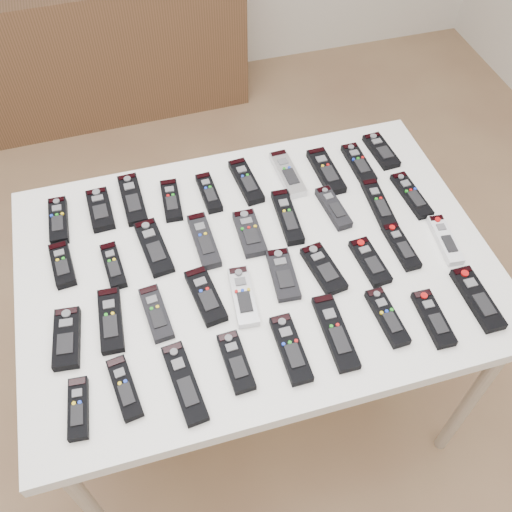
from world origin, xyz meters
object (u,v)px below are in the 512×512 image
object	(u,v)px
remote_8	(359,164)
remote_34	(335,332)
remote_16	(333,208)
remote_26	(370,262)
remote_23	(243,296)
remote_22	(206,296)
remote_24	(283,275)
remote_2	(132,199)
remote_20	(111,320)
remote_28	(445,240)
remote_18	(411,195)
remote_0	(59,221)
remote_3	(171,200)
remote_17	(379,204)
remote_33	(291,349)
remote_37	(477,299)
remote_1	(100,210)
remote_27	(401,246)
remote_5	(246,181)
remote_11	(113,266)
remote_12	(154,247)
remote_32	(236,362)
remote_4	(209,193)
remote_13	(204,241)
remote_25	(323,269)
remote_31	(185,383)
remote_6	(288,174)
remote_36	(433,318)
remote_7	(326,171)
sideboard	(104,49)
remote_19	(67,338)
remote_21	(156,313)
remote_10	(62,265)
remote_30	(125,388)
remote_15	(287,217)
remote_35	(387,317)

from	to	relation	value
remote_8	remote_34	world-z (taller)	same
remote_16	remote_26	xyz separation A→B (m)	(0.02, -0.21, -0.00)
remote_23	remote_26	bearing A→B (deg)	7.48
remote_22	remote_24	xyz separation A→B (m)	(0.21, 0.01, -0.00)
remote_2	remote_22	size ratio (longest dim) A/B	1.15
remote_20	remote_28	world-z (taller)	same
remote_18	remote_22	distance (m)	0.68
remote_18	remote_0	bearing A→B (deg)	166.71
remote_3	remote_17	size ratio (longest dim) A/B	0.83
remote_17	remote_33	bearing A→B (deg)	-132.31
remote_3	remote_37	xyz separation A→B (m)	(0.68, -0.55, 0.00)
remote_8	remote_1	bearing A→B (deg)	177.85
remote_27	remote_37	bearing A→B (deg)	-63.26
remote_1	remote_5	world-z (taller)	same
remote_11	remote_20	bearing A→B (deg)	-104.15
remote_12	remote_32	xyz separation A→B (m)	(0.13, -0.40, 0.00)
remote_4	remote_13	world-z (taller)	remote_13
remote_25	remote_31	bearing A→B (deg)	-160.27
remote_16	remote_32	size ratio (longest dim) A/B	1.03
remote_4	remote_6	distance (m)	0.25
remote_8	remote_17	distance (m)	0.18
remote_23	remote_13	bearing A→B (deg)	110.11
remote_2	remote_3	xyz separation A→B (m)	(0.11, -0.03, -0.00)
remote_36	remote_28	bearing A→B (deg)	57.95
remote_6	remote_7	world-z (taller)	same
remote_8	remote_20	world-z (taller)	same
sideboard	remote_4	distance (m)	1.65
remote_27	remote_33	size ratio (longest dim) A/B	0.87
remote_0	remote_23	distance (m)	0.58
remote_7	remote_8	bearing A→B (deg)	1.44
remote_4	remote_19	xyz separation A→B (m)	(-0.44, -0.38, 0.00)
remote_0	remote_20	xyz separation A→B (m)	(0.10, -0.37, -0.00)
remote_17	remote_36	distance (m)	0.39
remote_8	remote_21	bearing A→B (deg)	-152.51
remote_7	remote_28	world-z (taller)	remote_7
remote_5	remote_12	distance (m)	0.35
remote_2	remote_32	size ratio (longest dim) A/B	1.27
remote_22	remote_36	xyz separation A→B (m)	(0.52, -0.22, -0.00)
remote_2	remote_34	bearing A→B (deg)	-56.69
remote_10	remote_27	distance (m)	0.90
remote_17	remote_30	xyz separation A→B (m)	(-0.78, -0.37, 0.00)
remote_13	remote_15	distance (m)	0.25
remote_15	remote_24	world-z (taller)	remote_15
remote_35	remote_16	bearing A→B (deg)	87.03
remote_0	remote_8	distance (m)	0.90
remote_4	remote_24	bearing A→B (deg)	-73.30
remote_24	remote_18	bearing A→B (deg)	25.79
remote_15	remote_27	distance (m)	0.32
remote_30	remote_37	size ratio (longest dim) A/B	0.82
remote_28	remote_30	bearing A→B (deg)	-161.42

